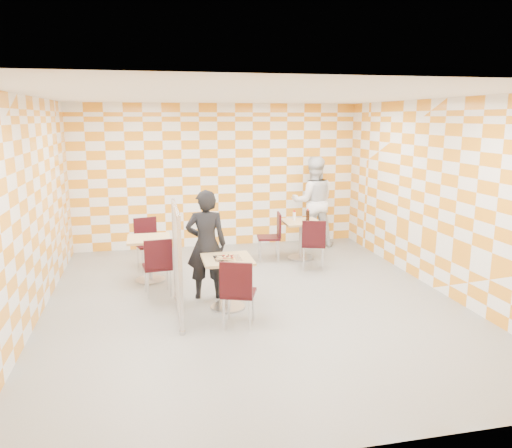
{
  "coord_description": "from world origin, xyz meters",
  "views": [
    {
      "loc": [
        -1.45,
        -6.91,
        2.71
      ],
      "look_at": [
        0.1,
        0.2,
        1.15
      ],
      "focal_mm": 35.0,
      "sensor_mm": 36.0,
      "label": 1
    }
  ],
  "objects": [
    {
      "name": "partition",
      "position": [
        -1.11,
        -0.29,
        0.79
      ],
      "size": [
        0.08,
        1.38,
        1.55
      ],
      "color": "white",
      "rests_on": "ground"
    },
    {
      "name": "chair_second_front",
      "position": [
        1.41,
        1.36,
        0.54
      ],
      "size": [
        0.53,
        0.54,
        0.92
      ],
      "color": "black",
      "rests_on": "ground"
    },
    {
      "name": "room_shell",
      "position": [
        0.0,
        0.54,
        1.5
      ],
      "size": [
        7.0,
        7.0,
        7.0
      ],
      "color": "gray",
      "rests_on": "ground"
    },
    {
      "name": "man_dark",
      "position": [
        -0.64,
        0.35,
        0.84
      ],
      "size": [
        0.65,
        0.47,
        1.67
      ],
      "primitive_type": "imported",
      "rotation": [
        0.0,
        0.0,
        3.03
      ],
      "color": "black",
      "rests_on": "ground"
    },
    {
      "name": "chair_second_side",
      "position": [
        0.86,
        2.11,
        0.54
      ],
      "size": [
        0.49,
        0.48,
        0.92
      ],
      "color": "black",
      "rests_on": "ground"
    },
    {
      "name": "sport_bottle",
      "position": [
        1.3,
        2.21,
        0.84
      ],
      "size": [
        0.06,
        0.06,
        0.2
      ],
      "color": "white",
      "rests_on": "second_table"
    },
    {
      "name": "second_table",
      "position": [
        1.41,
        2.11,
        0.51
      ],
      "size": [
        0.7,
        0.7,
        0.75
      ],
      "color": "tan",
      "rests_on": "ground"
    },
    {
      "name": "soda_bottle",
      "position": [
        1.55,
        2.14,
        0.85
      ],
      "size": [
        0.07,
        0.07,
        0.23
      ],
      "color": "black",
      "rests_on": "second_table"
    },
    {
      "name": "chair_empty_far",
      "position": [
        -1.51,
        2.12,
        0.54
      ],
      "size": [
        0.52,
        0.52,
        0.92
      ],
      "color": "black",
      "rests_on": "ground"
    },
    {
      "name": "chair_main_front",
      "position": [
        -0.38,
        -0.89,
        0.54
      ],
      "size": [
        0.54,
        0.55,
        0.92
      ],
      "color": "black",
      "rests_on": "ground"
    },
    {
      "name": "main_table",
      "position": [
        -0.39,
        -0.15,
        0.51
      ],
      "size": [
        0.7,
        0.7,
        0.75
      ],
      "color": "tan",
      "rests_on": "ground"
    },
    {
      "name": "chair_empty_near",
      "position": [
        -1.36,
        0.54,
        0.54
      ],
      "size": [
        0.46,
        0.47,
        0.92
      ],
      "color": "black",
      "rests_on": "ground"
    },
    {
      "name": "pizza_on_foil",
      "position": [
        -0.39,
        -0.17,
        0.77
      ],
      "size": [
        0.4,
        0.4,
        0.04
      ],
      "color": "silver",
      "rests_on": "main_table"
    },
    {
      "name": "man_white",
      "position": [
        1.97,
        3.05,
        0.96
      ],
      "size": [
        1.02,
        0.85,
        1.91
      ],
      "primitive_type": "imported",
      "rotation": [
        0.0,
        0.0,
        3.0
      ],
      "color": "white",
      "rests_on": "ground"
    },
    {
      "name": "empty_table",
      "position": [
        -1.48,
        1.35,
        0.51
      ],
      "size": [
        0.7,
        0.7,
        0.75
      ],
      "color": "tan",
      "rests_on": "ground"
    }
  ]
}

